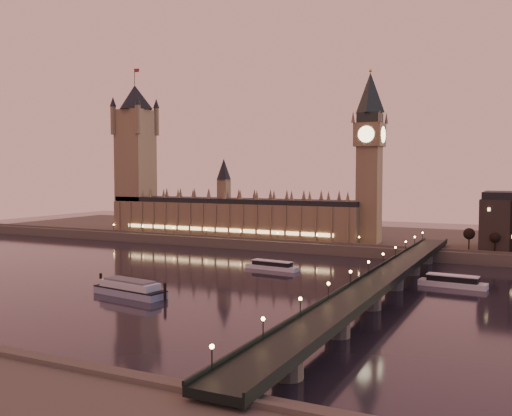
{
  "coord_description": "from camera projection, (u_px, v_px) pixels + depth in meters",
  "views": [
    {
      "loc": [
        142.98,
        -216.69,
        48.54
      ],
      "look_at": [
        20.22,
        35.0,
        31.09
      ],
      "focal_mm": 40.0,
      "sensor_mm": 36.0,
      "label": 1
    }
  ],
  "objects": [
    {
      "name": "cruise_boat_a",
      "position": [
        272.0,
        266.0,
        285.29
      ],
      "size": [
        28.65,
        8.93,
        4.51
      ],
      "rotation": [
        0.0,
        0.0,
        -0.1
      ],
      "color": "silver",
      "rests_on": "ground"
    },
    {
      "name": "bare_tree_0",
      "position": [
        467.0,
        235.0,
        308.11
      ],
      "size": [
        5.92,
        5.92,
        12.03
      ],
      "color": "black",
      "rests_on": "ground"
    },
    {
      "name": "big_ben",
      "position": [
        370.0,
        147.0,
        340.89
      ],
      "size": [
        17.68,
        17.68,
        104.0
      ],
      "color": "brown",
      "rests_on": "ground"
    },
    {
      "name": "westminster_bridge",
      "position": [
        383.0,
        284.0,
        219.53
      ],
      "size": [
        13.2,
        260.0,
        15.3
      ],
      "color": "black",
      "rests_on": "ground"
    },
    {
      "name": "moored_barge",
      "position": [
        130.0,
        288.0,
        224.45
      ],
      "size": [
        37.22,
        14.08,
        6.9
      ],
      "rotation": [
        0.0,
        0.0,
        -0.16
      ],
      "color": "#8894AE",
      "rests_on": "ground"
    },
    {
      "name": "palace_of_westminster",
      "position": [
        232.0,
        212.0,
        384.7
      ],
      "size": [
        180.0,
        26.62,
        52.0
      ],
      "color": "brown",
      "rests_on": "ground"
    },
    {
      "name": "cruise_boat_b",
      "position": [
        453.0,
        282.0,
        241.84
      ],
      "size": [
        28.25,
        8.88,
        5.14
      ],
      "rotation": [
        0.0,
        0.0,
        -0.07
      ],
      "color": "silver",
      "rests_on": "ground"
    },
    {
      "name": "bare_tree_1",
      "position": [
        493.0,
        236.0,
        302.33
      ],
      "size": [
        5.92,
        5.92,
        12.03
      ],
      "color": "black",
      "rests_on": "ground"
    },
    {
      "name": "ground",
      "position": [
        183.0,
        279.0,
        259.96
      ],
      "size": [
        700.0,
        700.0,
        0.0
      ],
      "primitive_type": "plane",
      "color": "black",
      "rests_on": "ground"
    },
    {
      "name": "victoria_tower",
      "position": [
        135.0,
        149.0,
        416.91
      ],
      "size": [
        31.68,
        31.68,
        118.0
      ],
      "color": "brown",
      "rests_on": "ground"
    },
    {
      "name": "far_embankment",
      "position": [
        351.0,
        238.0,
        394.66
      ],
      "size": [
        560.0,
        130.0,
        6.0
      ],
      "primitive_type": "cube",
      "color": "#423D35",
      "rests_on": "ground"
    }
  ]
}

